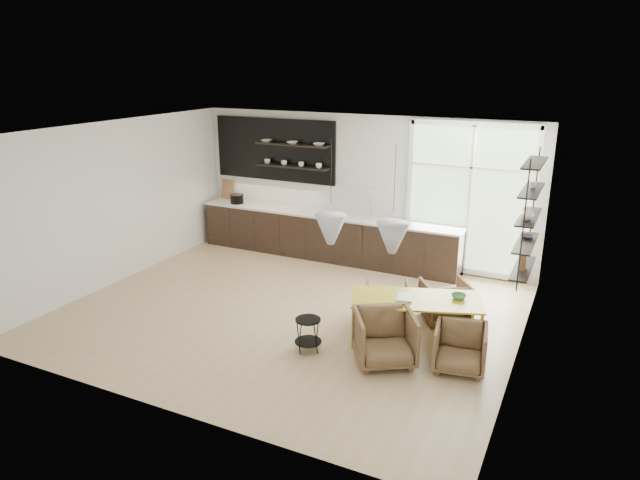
% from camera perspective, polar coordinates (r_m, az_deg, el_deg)
% --- Properties ---
extents(room, '(7.02, 6.01, 2.91)m').
position_cam_1_polar(room, '(9.51, 3.10, 2.71)').
color(room, tan).
rests_on(room, ground).
extents(kitchen_run, '(5.54, 0.69, 2.75)m').
position_cam_1_polar(kitchen_run, '(11.64, 0.27, 1.13)').
color(kitchen_run, black).
rests_on(kitchen_run, ground).
extents(right_shelving, '(0.26, 1.22, 1.90)m').
position_cam_1_polar(right_shelving, '(8.88, 20.08, 1.84)').
color(right_shelving, black).
rests_on(right_shelving, ground).
extents(dining_table, '(1.99, 1.37, 0.66)m').
position_cam_1_polar(dining_table, '(8.26, 9.58, -6.08)').
color(dining_table, gold).
rests_on(dining_table, ground).
extents(armchair_back_left, '(0.87, 0.89, 0.62)m').
position_cam_1_polar(armchair_back_left, '(8.95, 6.74, -6.17)').
color(armchair_back_left, brown).
rests_on(armchair_back_left, ground).
extents(armchair_back_right, '(0.96, 0.96, 0.64)m').
position_cam_1_polar(armchair_back_right, '(9.12, 12.39, -5.96)').
color(armchair_back_right, brown).
rests_on(armchair_back_right, ground).
extents(armchair_front_left, '(1.07, 1.07, 0.72)m').
position_cam_1_polar(armchair_front_left, '(7.76, 6.49, -9.70)').
color(armchair_front_left, brown).
rests_on(armchair_front_left, ground).
extents(armchair_front_right, '(0.76, 0.77, 0.62)m').
position_cam_1_polar(armchair_front_right, '(7.79, 13.84, -10.43)').
color(armchair_front_right, brown).
rests_on(armchair_front_right, ground).
extents(wire_stool, '(0.38, 0.38, 0.48)m').
position_cam_1_polar(wire_stool, '(8.02, -1.20, -9.00)').
color(wire_stool, black).
rests_on(wire_stool, ground).
extents(table_book, '(0.28, 0.34, 0.03)m').
position_cam_1_polar(table_book, '(8.22, 7.68, -5.65)').
color(table_book, white).
rests_on(table_book, dining_table).
extents(table_bowl, '(0.29, 0.29, 0.06)m').
position_cam_1_polar(table_bowl, '(8.35, 13.71, -5.50)').
color(table_bowl, '#4A8454').
rests_on(table_bowl, dining_table).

